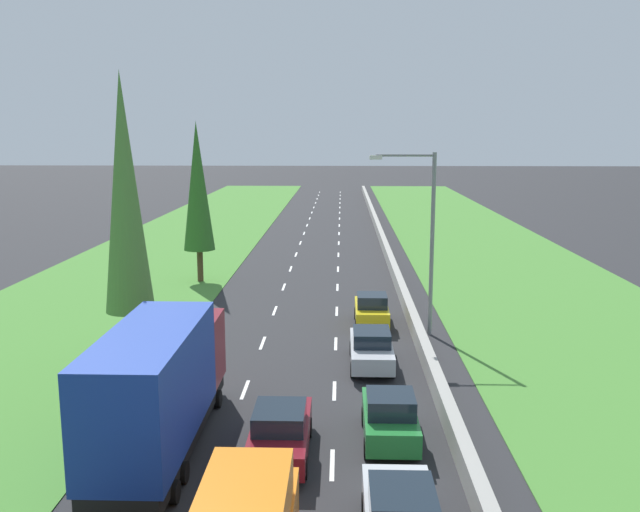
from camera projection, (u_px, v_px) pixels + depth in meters
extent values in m
plane|color=#28282B|center=(318.00, 249.00, 59.00)|extent=(300.00, 300.00, 0.00)
cube|color=#478433|center=(174.00, 248.00, 59.39)|extent=(14.00, 140.00, 0.04)
cube|color=#478433|center=(485.00, 249.00, 58.54)|extent=(14.00, 140.00, 0.04)
cube|color=#9E9B93|center=(384.00, 244.00, 58.74)|extent=(0.44, 120.00, 0.85)
cube|color=white|center=(217.00, 463.00, 20.70)|extent=(0.14, 2.00, 0.01)
cube|color=white|center=(245.00, 390.00, 26.60)|extent=(0.14, 2.00, 0.01)
cube|color=white|center=(263.00, 343.00, 32.50)|extent=(0.14, 2.00, 0.01)
cube|color=white|center=(275.00, 311.00, 38.40)|extent=(0.14, 2.00, 0.01)
cube|color=white|center=(284.00, 287.00, 44.30)|extent=(0.14, 2.00, 0.01)
cube|color=white|center=(291.00, 269.00, 50.20)|extent=(0.14, 2.00, 0.01)
cube|color=white|center=(296.00, 255.00, 56.10)|extent=(0.14, 2.00, 0.01)
cube|color=white|center=(300.00, 243.00, 62.00)|extent=(0.14, 2.00, 0.01)
cube|color=white|center=(304.00, 233.00, 67.90)|extent=(0.14, 2.00, 0.01)
cube|color=white|center=(307.00, 225.00, 73.80)|extent=(0.14, 2.00, 0.01)
cube|color=white|center=(310.00, 218.00, 79.70)|extent=(0.14, 2.00, 0.01)
cube|color=white|center=(312.00, 213.00, 85.60)|extent=(0.14, 2.00, 0.01)
cube|color=white|center=(314.00, 207.00, 91.50)|extent=(0.14, 2.00, 0.01)
cube|color=white|center=(316.00, 203.00, 97.40)|extent=(0.14, 2.00, 0.01)
cube|color=white|center=(317.00, 199.00, 103.30)|extent=(0.14, 2.00, 0.01)
cube|color=white|center=(318.00, 195.00, 109.20)|extent=(0.14, 2.00, 0.01)
cube|color=white|center=(320.00, 192.00, 115.10)|extent=(0.14, 2.00, 0.01)
cube|color=white|center=(332.00, 465.00, 20.59)|extent=(0.14, 2.00, 0.01)
cube|color=white|center=(334.00, 391.00, 26.49)|extent=(0.14, 2.00, 0.01)
cube|color=white|center=(336.00, 344.00, 32.39)|extent=(0.14, 2.00, 0.01)
cube|color=white|center=(337.00, 311.00, 38.29)|extent=(0.14, 2.00, 0.01)
cube|color=white|center=(337.00, 287.00, 44.19)|extent=(0.14, 2.00, 0.01)
cube|color=white|center=(338.00, 269.00, 50.09)|extent=(0.14, 2.00, 0.01)
cube|color=white|center=(338.00, 255.00, 55.99)|extent=(0.14, 2.00, 0.01)
cube|color=white|center=(339.00, 243.00, 61.89)|extent=(0.14, 2.00, 0.01)
cube|color=white|center=(339.00, 234.00, 67.79)|extent=(0.14, 2.00, 0.01)
cube|color=white|center=(339.00, 225.00, 73.69)|extent=(0.14, 2.00, 0.01)
cube|color=white|center=(339.00, 219.00, 79.59)|extent=(0.14, 2.00, 0.01)
cube|color=white|center=(340.00, 213.00, 85.49)|extent=(0.14, 2.00, 0.01)
cube|color=white|center=(340.00, 207.00, 91.39)|extent=(0.14, 2.00, 0.01)
cube|color=white|center=(340.00, 203.00, 97.29)|extent=(0.14, 2.00, 0.01)
cube|color=white|center=(340.00, 199.00, 103.19)|extent=(0.14, 2.00, 0.01)
cube|color=white|center=(340.00, 195.00, 109.09)|extent=(0.14, 2.00, 0.01)
cube|color=white|center=(340.00, 192.00, 114.99)|extent=(0.14, 2.00, 0.01)
cube|color=orange|center=(245.00, 506.00, 14.12)|extent=(1.80, 3.10, 1.10)
cube|color=#19232D|center=(403.00, 501.00, 16.04)|extent=(1.56, 1.90, 0.60)
cylinder|color=black|center=(366.00, 505.00, 17.77)|extent=(0.22, 0.64, 0.64)
cylinder|color=black|center=(427.00, 506.00, 17.72)|extent=(0.22, 0.64, 0.64)
cube|color=maroon|center=(280.00, 435.00, 21.05)|extent=(1.76, 4.50, 0.72)
cube|color=#19232D|center=(280.00, 417.00, 20.79)|extent=(1.56, 1.90, 0.60)
cylinder|color=black|center=(260.00, 427.00, 22.51)|extent=(0.22, 0.64, 0.64)
cylinder|color=black|center=(308.00, 427.00, 22.46)|extent=(0.22, 0.64, 0.64)
cylinder|color=black|center=(249.00, 467.00, 19.77)|extent=(0.22, 0.64, 0.64)
cylinder|color=black|center=(304.00, 468.00, 19.72)|extent=(0.22, 0.64, 0.64)
cube|color=#237A33|center=(390.00, 420.00, 22.09)|extent=(1.68, 3.90, 0.76)
cube|color=#19232D|center=(391.00, 404.00, 21.67)|extent=(1.52, 1.60, 0.64)
cylinder|color=black|center=(365.00, 416.00, 23.37)|extent=(0.22, 0.64, 0.64)
cylinder|color=black|center=(409.00, 416.00, 23.32)|extent=(0.22, 0.64, 0.64)
cylinder|color=black|center=(367.00, 448.00, 20.99)|extent=(0.22, 0.64, 0.64)
cylinder|color=black|center=(417.00, 449.00, 20.95)|extent=(0.22, 0.64, 0.64)
cube|color=silver|center=(371.00, 351.00, 29.23)|extent=(1.76, 4.50, 0.72)
cube|color=#19232D|center=(372.00, 337.00, 28.96)|extent=(1.56, 1.90, 0.60)
cylinder|color=black|center=(352.00, 348.00, 30.69)|extent=(0.22, 0.64, 0.64)
cylinder|color=black|center=(388.00, 349.00, 30.64)|extent=(0.22, 0.64, 0.64)
cylinder|color=black|center=(353.00, 370.00, 27.94)|extent=(0.22, 0.64, 0.64)
cylinder|color=black|center=(392.00, 370.00, 27.89)|extent=(0.22, 0.64, 0.64)
cube|color=black|center=(164.00, 430.00, 21.61)|extent=(2.20, 9.40, 0.56)
cube|color=maroon|center=(188.00, 349.00, 24.88)|extent=(2.40, 2.20, 2.50)
cube|color=#19389E|center=(152.00, 385.00, 20.19)|extent=(2.44, 7.20, 3.30)
cylinder|color=black|center=(157.00, 398.00, 24.95)|extent=(0.22, 0.64, 0.64)
cylinder|color=black|center=(218.00, 399.00, 24.88)|extent=(0.22, 0.64, 0.64)
cylinder|color=black|center=(106.00, 471.00, 19.56)|extent=(0.22, 0.64, 0.64)
cylinder|color=black|center=(183.00, 472.00, 19.49)|extent=(0.22, 0.64, 0.64)
cylinder|color=black|center=(93.00, 491.00, 18.49)|extent=(0.22, 0.64, 0.64)
cylinder|color=black|center=(174.00, 492.00, 18.42)|extent=(0.22, 0.64, 0.64)
cube|color=yellow|center=(371.00, 312.00, 35.42)|extent=(1.68, 3.90, 0.76)
cube|color=#19232D|center=(372.00, 300.00, 35.00)|extent=(1.52, 1.60, 0.64)
cylinder|color=black|center=(356.00, 313.00, 36.70)|extent=(0.22, 0.64, 0.64)
cylinder|color=black|center=(385.00, 313.00, 36.66)|extent=(0.22, 0.64, 0.64)
cylinder|color=black|center=(357.00, 326.00, 34.33)|extent=(0.22, 0.64, 0.64)
cylinder|color=black|center=(388.00, 326.00, 34.28)|extent=(0.22, 0.64, 0.64)
cylinder|color=#4C3823|center=(132.00, 335.00, 30.11)|extent=(0.40, 0.40, 2.20)
cone|color=#4C7F38|center=(125.00, 194.00, 28.99)|extent=(2.11, 2.11, 10.31)
cylinder|color=#4C3823|center=(200.00, 266.00, 45.73)|extent=(0.40, 0.40, 2.20)
cone|color=#2D6623|center=(198.00, 186.00, 44.78)|extent=(2.07, 2.07, 8.48)
cylinder|color=gray|center=(432.00, 245.00, 33.12)|extent=(0.20, 0.20, 9.00)
cylinder|color=gray|center=(405.00, 155.00, 32.39)|extent=(2.80, 0.12, 0.12)
cube|color=silver|center=(376.00, 157.00, 32.45)|extent=(0.60, 0.28, 0.20)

